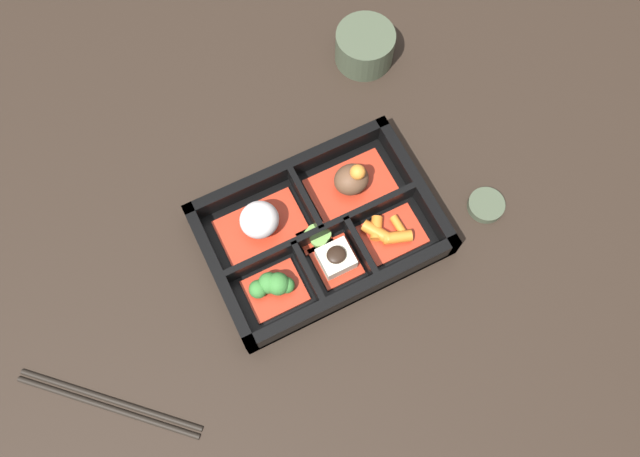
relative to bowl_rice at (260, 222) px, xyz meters
The scene contains 12 objects.
ground_plane 0.08m from the bowl_rice, 31.32° to the right, with size 3.00×3.00×0.00m, color black.
bento_base 0.08m from the bowl_rice, 31.32° to the right, with size 0.29×0.20×0.01m.
bento_rim 0.08m from the bowl_rice, 32.86° to the right, with size 0.29×0.20×0.04m.
bowl_rice is the anchor object (origin of this frame).
bowl_stew 0.13m from the bowl_rice, ahead, with size 0.11×0.07×0.05m.
bowl_greens 0.08m from the bowl_rice, 103.84° to the right, with size 0.07×0.06×0.03m.
bowl_tofu 0.11m from the bowl_rice, 53.80° to the right, with size 0.05×0.06×0.03m.
bowl_carrots 0.17m from the bowl_rice, 30.06° to the right, with size 0.08×0.06×0.02m.
bowl_pickles 0.07m from the bowl_rice, 38.07° to the right, with size 0.04×0.03×0.01m.
tea_cup 0.30m from the bowl_rice, 36.11° to the left, with size 0.08×0.08×0.05m.
chopsticks 0.28m from the bowl_rice, 155.01° to the right, with size 0.18×0.17×0.01m.
sauce_dish 0.30m from the bowl_rice, 20.04° to the right, with size 0.05×0.05×0.01m.
Camera 1 is at (-0.12, -0.25, 0.77)m, focal length 35.00 mm.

